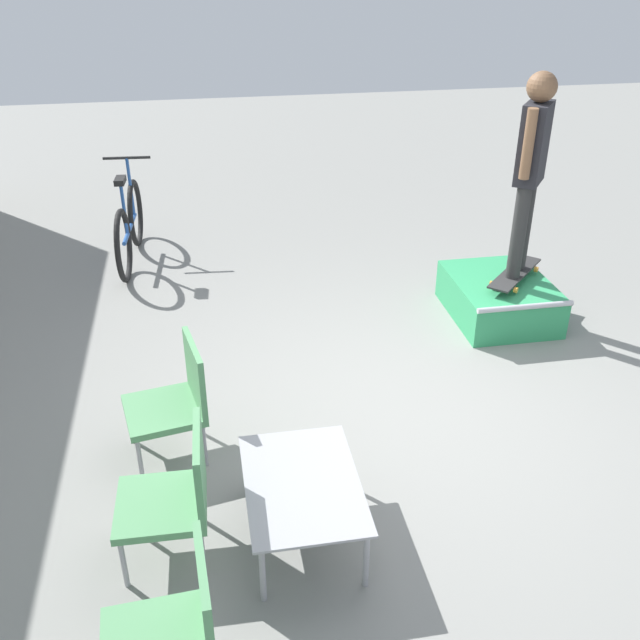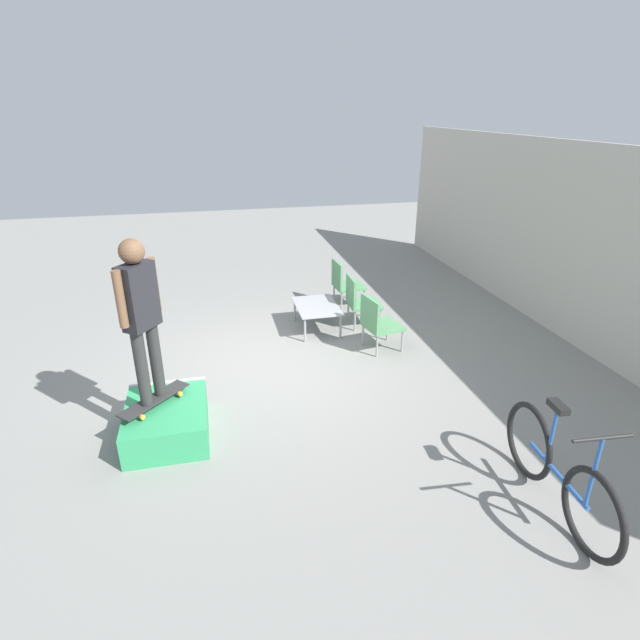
# 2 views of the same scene
# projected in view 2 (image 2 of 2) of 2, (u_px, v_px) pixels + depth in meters

# --- Properties ---
(ground_plane) EXTENTS (24.00, 24.00, 0.00)m
(ground_plane) POSITION_uv_depth(u_px,v_px,m) (270.00, 368.00, 7.18)
(ground_plane) COLOR gray
(house_wall_back) EXTENTS (12.00, 0.06, 3.00)m
(house_wall_back) POSITION_uv_depth(u_px,v_px,m) (579.00, 247.00, 7.57)
(house_wall_back) COLOR beige
(house_wall_back) RESTS_ON ground_plane
(skate_ramp_box) EXTENTS (1.12, 0.89, 0.40)m
(skate_ramp_box) POSITION_uv_depth(u_px,v_px,m) (167.00, 421.00, 5.64)
(skate_ramp_box) COLOR #339E60
(skate_ramp_box) RESTS_ON ground_plane
(skateboard_on_ramp) EXTENTS (0.77, 0.75, 0.07)m
(skateboard_on_ramp) POSITION_uv_depth(u_px,v_px,m) (154.00, 400.00, 5.55)
(skateboard_on_ramp) COLOR #2D2D2D
(skateboard_on_ramp) RESTS_ON skate_ramp_box
(person_skater) EXTENTS (0.47, 0.39, 1.81)m
(person_skater) POSITION_uv_depth(u_px,v_px,m) (140.00, 309.00, 5.11)
(person_skater) COLOR #2D2D2D
(person_skater) RESTS_ON skateboard_on_ramp
(coffee_table) EXTENTS (1.00, 0.68, 0.42)m
(coffee_table) POSITION_uv_depth(u_px,v_px,m) (317.00, 308.00, 8.27)
(coffee_table) COLOR #9E9EA3
(coffee_table) RESTS_ON ground_plane
(patio_chair_left) EXTENTS (0.55, 0.55, 0.86)m
(patio_chair_left) POSITION_uv_depth(u_px,v_px,m) (344.00, 282.00, 9.22)
(patio_chair_left) COLOR #99999E
(patio_chair_left) RESTS_ON ground_plane
(patio_chair_center) EXTENTS (0.53, 0.53, 0.86)m
(patio_chair_center) POSITION_uv_depth(u_px,v_px,m) (359.00, 300.00, 8.39)
(patio_chair_center) COLOR #99999E
(patio_chair_center) RESTS_ON ground_plane
(patio_chair_right) EXTENTS (0.61, 0.61, 0.86)m
(patio_chair_right) POSITION_uv_depth(u_px,v_px,m) (378.00, 322.00, 7.53)
(patio_chair_right) COLOR #99999E
(patio_chair_right) RESTS_ON ground_plane
(bicycle) EXTENTS (1.77, 0.52, 1.09)m
(bicycle) POSITION_uv_depth(u_px,v_px,m) (558.00, 472.00, 4.53)
(bicycle) COLOR black
(bicycle) RESTS_ON ground_plane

